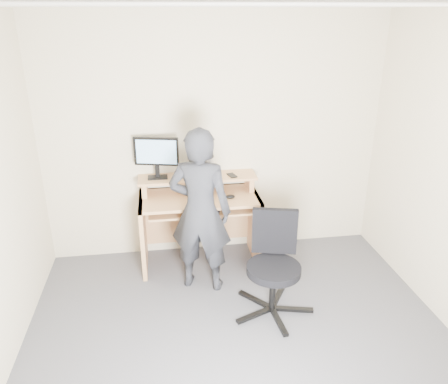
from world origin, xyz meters
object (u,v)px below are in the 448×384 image
object	(u,v)px
desk	(199,211)
person	(200,211)
monitor	(156,154)
office_chair	(274,260)

from	to	relation	value
desk	person	world-z (taller)	person
monitor	person	size ratio (longest dim) A/B	0.28
desk	person	distance (m)	0.56
office_chair	desk	bearing A→B (deg)	133.63
monitor	person	xyz separation A→B (m)	(0.37, -0.59, -0.38)
desk	monitor	size ratio (longest dim) A/B	2.73
office_chair	person	size ratio (longest dim) A/B	0.56
office_chair	person	distance (m)	0.79
desk	monitor	distance (m)	0.74
monitor	office_chair	world-z (taller)	monitor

